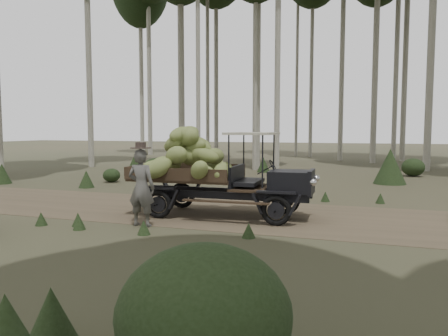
{
  "coord_description": "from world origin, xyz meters",
  "views": [
    {
      "loc": [
        1.91,
        -10.39,
        2.12
      ],
      "look_at": [
        -1.48,
        -0.41,
        1.18
      ],
      "focal_mm": 35.0,
      "sensor_mm": 36.0,
      "label": 1
    }
  ],
  "objects": [
    {
      "name": "banana_truck",
      "position": [
        -1.95,
        -0.46,
        1.29
      ],
      "size": [
        4.72,
        2.37,
        2.3
      ],
      "rotation": [
        0.0,
        0.0,
        0.03
      ],
      "color": "black",
      "rests_on": "ground"
    },
    {
      "name": "dirt_track",
      "position": [
        0.0,
        0.0,
        0.0
      ],
      "size": [
        70.0,
        4.0,
        0.01
      ],
      "primitive_type": "cube",
      "color": "brown",
      "rests_on": "ground"
    },
    {
      "name": "undergrowth",
      "position": [
        -0.11,
        -1.31,
        0.52
      ],
      "size": [
        23.58,
        23.19,
        1.38
      ],
      "color": "#233319",
      "rests_on": "ground"
    },
    {
      "name": "ground",
      "position": [
        0.0,
        0.0,
        0.0
      ],
      "size": [
        120.0,
        120.0,
        0.0
      ],
      "primitive_type": "plane",
      "color": "#473D2B",
      "rests_on": "ground"
    },
    {
      "name": "farmer",
      "position": [
        -2.83,
        -2.04,
        0.87
      ],
      "size": [
        0.63,
        0.46,
        1.84
      ],
      "rotation": [
        0.0,
        0.0,
        3.16
      ],
      "color": "#4F4D48",
      "rests_on": "ground"
    }
  ]
}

